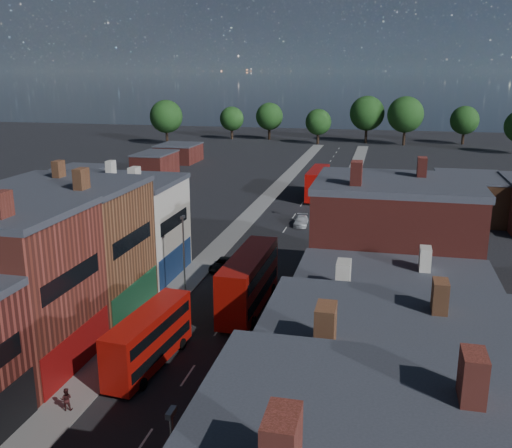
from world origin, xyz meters
The scene contains 10 objects.
pavement_west centered at (-6.50, 50.00, 0.06)m, with size 3.00×200.00×0.12m, color gray.
pavement_east centered at (6.50, 50.00, 0.06)m, with size 3.00×200.00×0.12m, color gray.
lamp_post_2 centered at (-5.20, 30.00, 4.70)m, with size 0.25×0.70×8.12m.
lamp_post_3 centered at (5.20, 60.00, 4.70)m, with size 0.25×0.70×8.12m.
bus_0 centered at (-3.19, 16.73, 2.29)m, with size 3.16×10.00×4.25m.
bus_1 centered at (1.50, 28.58, 2.84)m, with size 3.28×12.23×5.26m.
bus_2 centered at (1.91, 77.23, 2.75)m, with size 3.14×11.85×5.10m.
car_2 centered at (-3.80, 38.30, 0.62)m, with size 2.05×4.45×1.24m, color black.
car_3 centered at (1.83, 58.83, 0.66)m, with size 1.84×4.52×1.31m, color silver.
ped_1 centered at (-6.09, 10.05, 0.88)m, with size 0.74×0.41×1.52m, color #461C1D.
Camera 1 is at (12.97, -18.77, 21.20)m, focal length 40.00 mm.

